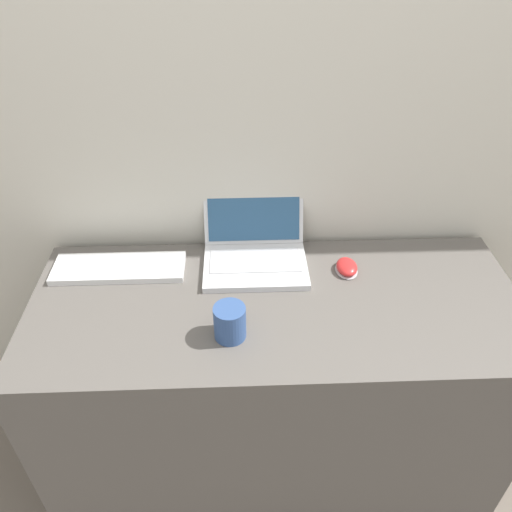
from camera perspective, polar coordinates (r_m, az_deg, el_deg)
The scene contains 6 objects.
wall_back at distance 1.45m, azimuth 1.95°, elevation 18.97°, with size 7.00×0.04×2.50m.
desk at distance 1.70m, azimuth 2.07°, elevation -14.49°, with size 1.42×0.58×0.74m.
laptop at distance 1.55m, azimuth -0.15°, elevation 1.52°, with size 0.32×0.31×0.24m.
drink_cup at distance 1.30m, azimuth -3.01°, elevation -7.51°, with size 0.08×0.08×0.10m.
computer_mouse at distance 1.55m, azimuth 10.33°, elevation -1.28°, with size 0.07×0.09×0.03m.
external_keyboard at distance 1.58m, azimuth -15.37°, elevation -1.33°, with size 0.40×0.13×0.02m.
Camera 1 is at (-0.10, -0.75, 1.71)m, focal length 35.00 mm.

